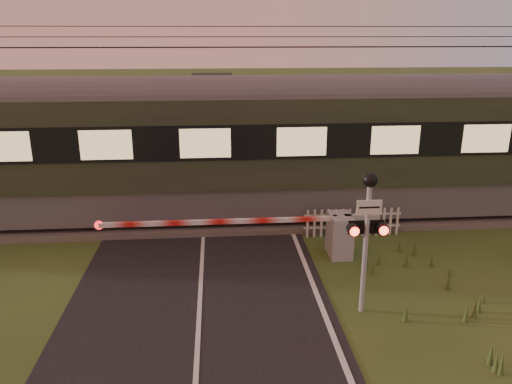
{
  "coord_description": "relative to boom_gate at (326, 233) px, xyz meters",
  "views": [
    {
      "loc": [
        0.48,
        -9.22,
        5.92
      ],
      "look_at": [
        1.47,
        3.2,
        1.93
      ],
      "focal_mm": 35.0,
      "sensor_mm": 36.0,
      "label": 1
    }
  ],
  "objects": [
    {
      "name": "track_bed",
      "position": [
        -3.42,
        3.21,
        -0.6
      ],
      "size": [
        140.0,
        3.4,
        0.39
      ],
      "color": "#47423D",
      "rests_on": "ground"
    },
    {
      "name": "crossing_signal",
      "position": [
        0.17,
        -2.94,
        1.53
      ],
      "size": [
        0.81,
        0.35,
        3.2
      ],
      "color": "gray",
      "rests_on": "ground"
    },
    {
      "name": "ground",
      "position": [
        -3.42,
        -3.29,
        -0.67
      ],
      "size": [
        160.0,
        160.0,
        0.0
      ],
      "primitive_type": "plane",
      "color": "#304A1C",
      "rests_on": "ground"
    },
    {
      "name": "road",
      "position": [
        -3.41,
        -3.52,
        -0.66
      ],
      "size": [
        6.0,
        140.0,
        0.03
      ],
      "color": "black",
      "rests_on": "ground"
    },
    {
      "name": "overhead_wires",
      "position": [
        -3.42,
        3.21,
        5.06
      ],
      "size": [
        120.0,
        0.62,
        0.62
      ],
      "color": "black",
      "rests_on": "ground"
    },
    {
      "name": "boom_gate",
      "position": [
        0.0,
        0.0,
        0.0
      ],
      "size": [
        7.66,
        0.91,
        1.21
      ],
      "color": "gray",
      "rests_on": "ground"
    },
    {
      "name": "picket_fence",
      "position": [
        1.1,
        1.31,
        -0.23
      ],
      "size": [
        2.99,
        0.07,
        0.87
      ],
      "color": "silver",
      "rests_on": "ground"
    }
  ]
}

